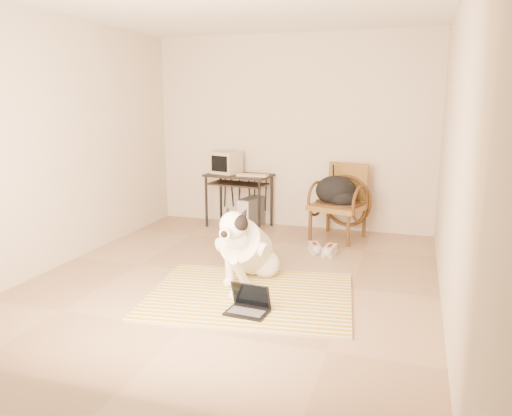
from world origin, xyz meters
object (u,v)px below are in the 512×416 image
at_px(crt_monitor, 226,163).
at_px(pc_tower, 251,213).
at_px(rattan_chair, 340,202).
at_px(laptop, 249,305).
at_px(dog, 246,249).
at_px(backpack, 337,192).
at_px(computer_desk, 239,182).

bearing_deg(crt_monitor, pc_tower, -3.63).
bearing_deg(rattan_chair, laptop, -97.86).
bearing_deg(dog, backpack, 71.84).
bearing_deg(rattan_chair, pc_tower, 173.04).
bearing_deg(computer_desk, dog, -68.23).
bearing_deg(laptop, backpack, 82.66).
xyz_separation_m(dog, laptop, (0.27, -0.75, -0.26)).
bearing_deg(crt_monitor, backpack, -9.14).
xyz_separation_m(dog, backpack, (0.61, 1.86, 0.29)).
xyz_separation_m(pc_tower, rattan_chair, (1.30, -0.16, 0.27)).
distance_m(crt_monitor, rattan_chair, 1.74).
distance_m(computer_desk, rattan_chair, 1.49).
xyz_separation_m(dog, rattan_chair, (0.64, 1.94, 0.15)).
height_order(computer_desk, pc_tower, computer_desk).
xyz_separation_m(computer_desk, crt_monitor, (-0.20, 0.04, 0.26)).
relative_size(crt_monitor, rattan_chair, 0.44).
bearing_deg(laptop, dog, 110.13).
bearing_deg(backpack, crt_monitor, 170.86).
xyz_separation_m(laptop, crt_monitor, (-1.30, 2.87, 0.84)).
relative_size(laptop, computer_desk, 0.38).
xyz_separation_m(rattan_chair, backpack, (-0.04, -0.08, 0.14)).
xyz_separation_m(crt_monitor, pc_tower, (0.37, -0.02, -0.71)).
bearing_deg(crt_monitor, computer_desk, -11.34).
bearing_deg(crt_monitor, dog, -64.14).
relative_size(computer_desk, crt_monitor, 2.26).
relative_size(laptop, crt_monitor, 0.86).
height_order(computer_desk, rattan_chair, rattan_chair).
relative_size(computer_desk, rattan_chair, 1.00).
bearing_deg(dog, laptop, -69.87).
bearing_deg(pc_tower, rattan_chair, -6.96).
bearing_deg(crt_monitor, rattan_chair, -6.22).
bearing_deg(computer_desk, crt_monitor, 168.66).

